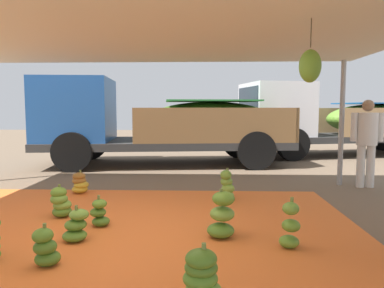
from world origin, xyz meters
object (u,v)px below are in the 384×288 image
object	(u,v)px
banana_bunch_9	(61,203)
banana_bunch_13	(100,214)
banana_bunch_7	(76,226)
banana_bunch_12	(227,186)
cargo_truck_far	(335,120)
banana_bunch_0	(290,227)
cargo_truck_main	(156,122)
banana_bunch_5	(45,248)
worker_0	(367,137)
banana_bunch_3	(80,183)
banana_bunch_4	(203,281)
banana_bunch_2	(222,216)

from	to	relation	value
banana_bunch_9	banana_bunch_13	xyz separation A→B (m)	(0.68, -0.39, -0.04)
banana_bunch_7	banana_bunch_9	xyz separation A→B (m)	(-0.55, 0.94, 0.04)
banana_bunch_12	cargo_truck_far	xyz separation A→B (m)	(4.01, 6.48, 0.94)
banana_bunch_0	banana_bunch_7	world-z (taller)	banana_bunch_0
cargo_truck_main	banana_bunch_5	bearing A→B (deg)	-91.54
worker_0	banana_bunch_9	bearing A→B (deg)	-156.46
banana_bunch_9	cargo_truck_main	bearing A→B (deg)	82.65
banana_bunch_3	banana_bunch_4	xyz separation A→B (m)	(2.31, -3.95, 0.04)
banana_bunch_0	banana_bunch_4	xyz separation A→B (m)	(-0.97, -1.30, -0.02)
banana_bunch_9	banana_bunch_4	bearing A→B (deg)	-49.30
banana_bunch_4	banana_bunch_5	size ratio (longest dim) A/B	1.24
banana_bunch_0	banana_bunch_2	distance (m)	0.83
banana_bunch_9	cargo_truck_main	distance (m)	5.41
banana_bunch_12	worker_0	xyz separation A→B (m)	(2.84, 1.23, 0.77)
banana_bunch_5	banana_bunch_13	size ratio (longest dim) A/B	1.01
banana_bunch_7	banana_bunch_9	size ratio (longest dim) A/B	0.88
banana_bunch_5	banana_bunch_7	world-z (taller)	banana_bunch_5
banana_bunch_13	banana_bunch_2	bearing A→B (deg)	-12.94
banana_bunch_7	cargo_truck_far	xyz separation A→B (m)	(5.92, 8.50, 1.01)
banana_bunch_3	cargo_truck_far	bearing A→B (deg)	41.88
banana_bunch_0	cargo_truck_main	world-z (taller)	cargo_truck_main
banana_bunch_4	banana_bunch_0	bearing A→B (deg)	53.30
banana_bunch_7	banana_bunch_12	xyz separation A→B (m)	(1.91, 2.01, 0.07)
worker_0	cargo_truck_far	bearing A→B (deg)	77.44
banana_bunch_9	cargo_truck_far	xyz separation A→B (m)	(6.47, 7.56, 0.98)
banana_bunch_0	banana_bunch_3	xyz separation A→B (m)	(-3.28, 2.65, -0.06)
banana_bunch_4	cargo_truck_far	distance (m)	10.94
banana_bunch_5	banana_bunch_9	xyz separation A→B (m)	(-0.49, 1.66, 0.03)
banana_bunch_3	banana_bunch_9	distance (m)	1.56
banana_bunch_0	banana_bunch_7	size ratio (longest dim) A/B	1.37
cargo_truck_main	cargo_truck_far	distance (m)	6.23
banana_bunch_13	banana_bunch_12	bearing A→B (deg)	39.34
banana_bunch_2	banana_bunch_4	bearing A→B (deg)	-97.61
banana_bunch_0	banana_bunch_13	size ratio (longest dim) A/B	1.38
banana_bunch_3	banana_bunch_12	bearing A→B (deg)	-9.71
banana_bunch_2	banana_bunch_5	world-z (taller)	banana_bunch_2
banana_bunch_0	banana_bunch_2	size ratio (longest dim) A/B	0.97
banana_bunch_12	banana_bunch_13	distance (m)	2.31
banana_bunch_2	cargo_truck_far	world-z (taller)	cargo_truck_far
banana_bunch_4	banana_bunch_2	bearing A→B (deg)	82.39
banana_bunch_3	banana_bunch_5	size ratio (longest dim) A/B	1.02
banana_bunch_5	banana_bunch_12	size ratio (longest dim) A/B	0.76
banana_bunch_4	banana_bunch_12	world-z (taller)	banana_bunch_12
banana_bunch_7	worker_0	bearing A→B (deg)	34.36
banana_bunch_0	cargo_truck_main	distance (m)	6.87
banana_bunch_4	banana_bunch_5	bearing A→B (deg)	154.55
banana_bunch_3	banana_bunch_9	world-z (taller)	banana_bunch_9
banana_bunch_0	banana_bunch_12	world-z (taller)	banana_bunch_0
banana_bunch_5	banana_bunch_3	bearing A→B (deg)	102.97
banana_bunch_4	worker_0	bearing A→B (deg)	55.61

